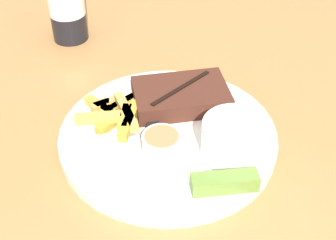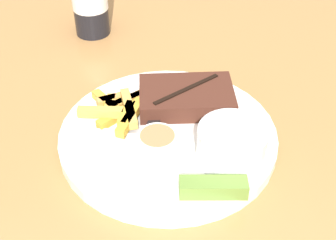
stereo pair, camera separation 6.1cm
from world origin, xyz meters
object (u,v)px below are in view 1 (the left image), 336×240
at_px(fork_utensil, 111,137).
at_px(knife_utensil, 155,114).
at_px(pickle_spear, 225,182).
at_px(dinner_plate, 168,137).
at_px(steak_portion, 181,96).
at_px(dipping_sauce_cup, 162,144).
at_px(coleslaw_cup, 236,137).

height_order(fork_utensil, knife_utensil, knife_utensil).
xyz_separation_m(pickle_spear, knife_utensil, (-0.06, 0.15, -0.01)).
bearing_deg(dinner_plate, steak_portion, 64.10).
bearing_deg(steak_portion, pickle_spear, -83.20).
height_order(dinner_plate, dipping_sauce_cup, dipping_sauce_cup).
xyz_separation_m(dinner_plate, dipping_sauce_cup, (-0.01, -0.04, 0.02)).
bearing_deg(coleslaw_cup, knife_utensil, 134.46).
distance_m(steak_portion, coleslaw_cup, 0.12).
xyz_separation_m(steak_portion, knife_utensil, (-0.04, -0.02, -0.01)).
height_order(dipping_sauce_cup, pickle_spear, dipping_sauce_cup).
relative_size(dinner_plate, pickle_spear, 3.68).
distance_m(dinner_plate, fork_utensil, 0.08).
xyz_separation_m(dinner_plate, pickle_spear, (0.05, -0.11, 0.02)).
height_order(dinner_plate, steak_portion, steak_portion).
height_order(steak_portion, dipping_sauce_cup, same).
distance_m(coleslaw_cup, knife_utensil, 0.13).
distance_m(dinner_plate, knife_utensil, 0.04).
height_order(pickle_spear, knife_utensil, pickle_spear).
bearing_deg(dinner_plate, knife_utensil, 108.06).
distance_m(steak_portion, fork_utensil, 0.12).
bearing_deg(knife_utensil, fork_utensil, 135.11).
bearing_deg(fork_utensil, coleslaw_cup, -19.14).
distance_m(dinner_plate, pickle_spear, 0.12).
bearing_deg(dinner_plate, fork_utensil, 179.88).
relative_size(steak_portion, coleslaw_cup, 1.56).
distance_m(steak_portion, dipping_sauce_cup, 0.11).
height_order(coleslaw_cup, pickle_spear, coleslaw_cup).
distance_m(dipping_sauce_cup, fork_utensil, 0.07).
bearing_deg(dipping_sauce_cup, pickle_spear, -48.66).
bearing_deg(steak_portion, dipping_sauce_cup, -113.78).
bearing_deg(dipping_sauce_cup, knife_utensil, 88.00).
distance_m(fork_utensil, knife_utensil, 0.07).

